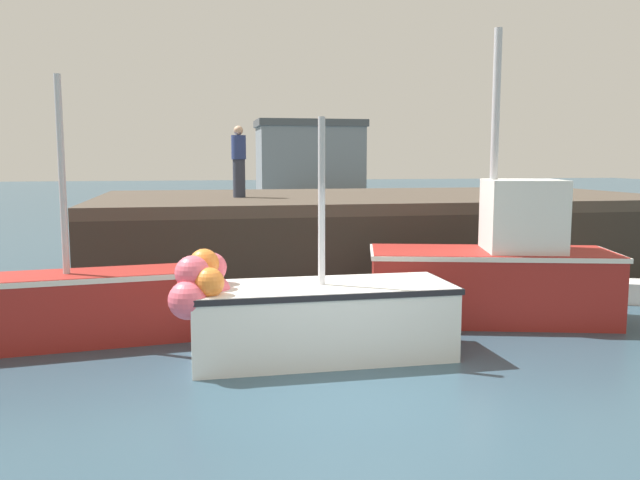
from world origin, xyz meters
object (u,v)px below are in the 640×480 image
at_px(dockworker, 239,162).
at_px(fishing_boat_near_left, 68,306).
at_px(rowboat, 610,291).
at_px(fishing_boat_mid, 496,270).
at_px(fishing_boat_near_right, 311,315).

bearing_deg(dockworker, fishing_boat_near_left, -120.35).
bearing_deg(rowboat, dockworker, 149.88).
height_order(fishing_boat_mid, dockworker, fishing_boat_mid).
bearing_deg(fishing_boat_near_left, rowboat, 6.03).
height_order(fishing_boat_near_left, fishing_boat_mid, fishing_boat_mid).
relative_size(fishing_boat_near_left, dockworker, 2.60).
distance_m(fishing_boat_near_right, dockworker, 6.87).
bearing_deg(fishing_boat_near_right, rowboat, 20.88).
height_order(fishing_boat_mid, rowboat, fishing_boat_mid).
distance_m(fishing_boat_near_left, fishing_boat_near_right, 3.76).
relative_size(rowboat, dockworker, 0.95).
xyz_separation_m(fishing_boat_mid, rowboat, (2.94, 0.99, -0.68)).
bearing_deg(fishing_boat_mid, fishing_boat_near_right, -157.28).
distance_m(fishing_boat_near_left, fishing_boat_mid, 7.04).
bearing_deg(fishing_boat_near_right, fishing_boat_mid, 22.72).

